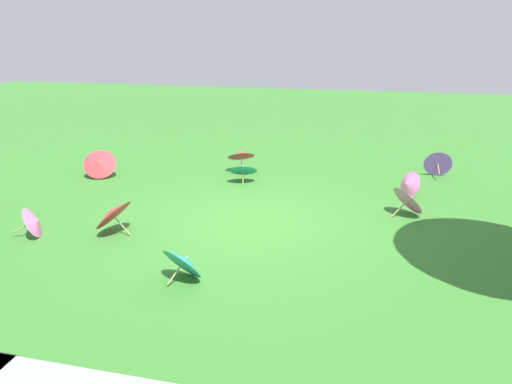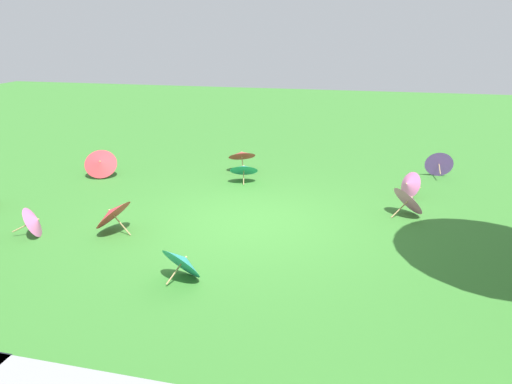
# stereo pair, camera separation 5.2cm
# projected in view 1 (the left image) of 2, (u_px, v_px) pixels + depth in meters

# --- Properties ---
(ground) EXTENTS (40.00, 40.00, 0.00)m
(ground) POSITION_uv_depth(u_px,v_px,m) (251.00, 222.00, 9.60)
(ground) COLOR #387A2D
(parasol_red_0) EXTENTS (0.94, 0.85, 0.69)m
(parasol_red_0) POSITION_uv_depth(u_px,v_px,m) (99.00, 163.00, 12.22)
(parasol_red_0) COLOR tan
(parasol_red_0) RESTS_ON ground
(parasol_teal_0) EXTENTS (0.76, 0.73, 0.57)m
(parasol_teal_0) POSITION_uv_depth(u_px,v_px,m) (243.00, 168.00, 11.86)
(parasol_teal_0) COLOR tan
(parasol_teal_0) RESTS_ON ground
(parasol_teal_1) EXTENTS (0.83, 0.78, 0.59)m
(parasol_teal_1) POSITION_uv_depth(u_px,v_px,m) (184.00, 261.00, 7.36)
(parasol_teal_1) COLOR tan
(parasol_teal_1) RESTS_ON ground
(parasol_pink_0) EXTENTS (0.64, 0.65, 0.56)m
(parasol_pink_0) POSITION_uv_depth(u_px,v_px,m) (35.00, 221.00, 8.87)
(parasol_pink_0) COLOR tan
(parasol_pink_0) RESTS_ON ground
(parasol_red_1) EXTENTS (0.87, 0.86, 0.65)m
(parasol_red_1) POSITION_uv_depth(u_px,v_px,m) (241.00, 154.00, 12.72)
(parasol_red_1) COLOR tan
(parasol_red_1) RESTS_ON ground
(parasol_pink_1) EXTENTS (0.84, 0.88, 0.64)m
(parasol_pink_1) POSITION_uv_depth(u_px,v_px,m) (409.00, 199.00, 9.84)
(parasol_pink_1) COLOR tan
(parasol_pink_1) RESTS_ON ground
(parasol_purple_0) EXTENTS (0.66, 0.62, 0.66)m
(parasol_purple_0) POSITION_uv_depth(u_px,v_px,m) (438.00, 163.00, 12.34)
(parasol_purple_0) COLOR tan
(parasol_purple_0) RESTS_ON ground
(parasol_red_2) EXTENTS (0.72, 0.82, 0.68)m
(parasol_red_2) POSITION_uv_depth(u_px,v_px,m) (111.00, 213.00, 8.97)
(parasol_red_2) COLOR tan
(parasol_red_2) RESTS_ON ground
(parasol_pink_3) EXTENTS (0.58, 0.64, 0.57)m
(parasol_pink_3) POSITION_uv_depth(u_px,v_px,m) (408.00, 184.00, 10.88)
(parasol_pink_3) COLOR tan
(parasol_pink_3) RESTS_ON ground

